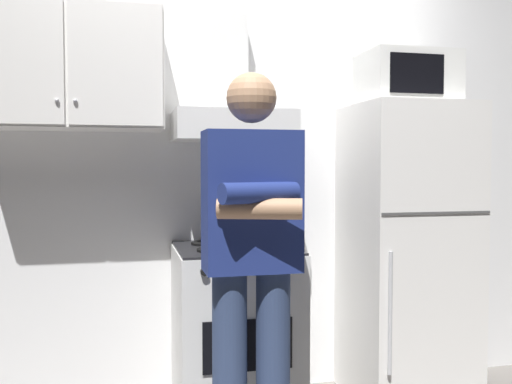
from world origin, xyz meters
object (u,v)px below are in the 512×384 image
at_px(person_standing, 252,258).
at_px(range_hood, 230,103).
at_px(stove_oven, 235,331).
at_px(microwave, 407,79).
at_px(upper_cabinet, 69,68).
at_px(refrigerator, 406,252).

bearing_deg(person_standing, range_hood, 86.09).
relative_size(stove_oven, person_standing, 0.53).
bearing_deg(range_hood, microwave, -6.46).
height_order(upper_cabinet, stove_oven, upper_cabinet).
xyz_separation_m(upper_cabinet, stove_oven, (0.80, -0.13, -1.32)).
bearing_deg(range_hood, upper_cabinet, -179.91).
height_order(microwave, person_standing, microwave).
relative_size(stove_oven, refrigerator, 0.55).
bearing_deg(stove_oven, refrigerator, 0.04).
xyz_separation_m(refrigerator, person_standing, (-1.00, -0.61, 0.10)).
bearing_deg(range_hood, person_standing, -93.91).
xyz_separation_m(range_hood, refrigerator, (0.95, -0.13, -0.80)).
bearing_deg(microwave, range_hood, 173.54).
height_order(upper_cabinet, range_hood, range_hood).
height_order(refrigerator, person_standing, person_standing).
height_order(upper_cabinet, refrigerator, upper_cabinet).
height_order(range_hood, person_standing, range_hood).
bearing_deg(microwave, upper_cabinet, 176.52).
bearing_deg(stove_oven, microwave, 1.15).
height_order(range_hood, refrigerator, range_hood).
distance_m(upper_cabinet, range_hood, 0.81).
bearing_deg(upper_cabinet, range_hood, 0.09).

